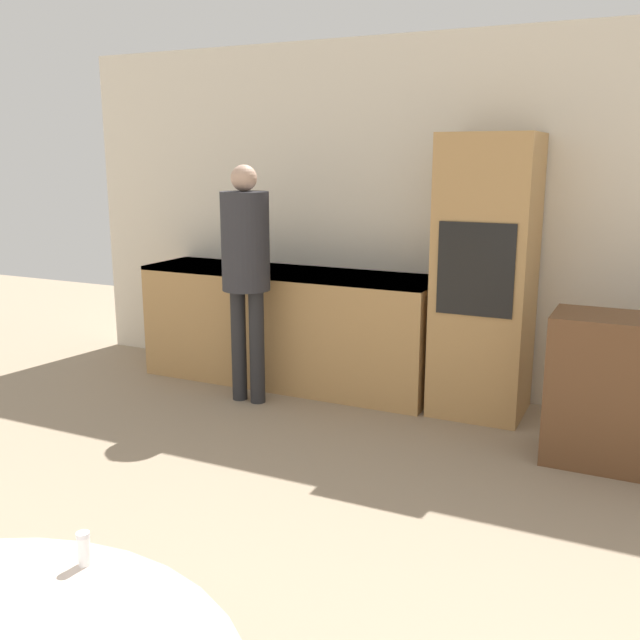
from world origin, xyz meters
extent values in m
cube|color=silver|center=(0.00, 5.58, 1.30)|extent=(6.71, 0.05, 2.60)
cube|color=tan|center=(-1.34, 5.23, 0.45)|extent=(2.33, 0.60, 0.90)
cube|color=black|center=(-1.34, 5.23, 0.88)|extent=(2.33, 0.60, 0.03)
cube|color=tan|center=(0.17, 5.24, 0.95)|extent=(0.62, 0.58, 1.90)
cube|color=black|center=(0.17, 4.95, 1.04)|extent=(0.49, 0.01, 0.60)
cylinder|color=#262628|center=(-1.47, 4.73, 0.41)|extent=(0.11, 0.11, 0.83)
cylinder|color=#262628|center=(-1.32, 4.73, 0.41)|extent=(0.11, 0.11, 0.83)
cylinder|color=#2D2D33|center=(-1.40, 4.73, 1.17)|extent=(0.34, 0.34, 0.69)
sphere|color=tan|center=(-1.40, 4.73, 1.60)|extent=(0.18, 0.18, 0.18)
cylinder|color=white|center=(0.01, 1.65, 0.80)|extent=(0.03, 0.03, 0.07)
cylinder|color=silver|center=(0.01, 1.65, 0.84)|extent=(0.03, 0.03, 0.01)
camera|label=1|loc=(1.22, 0.47, 1.75)|focal=40.00mm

